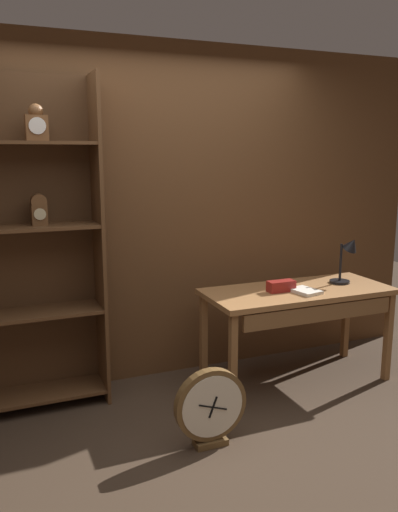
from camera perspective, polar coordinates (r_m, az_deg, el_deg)
The scene contains 7 objects.
ground_plane at distance 3.26m, azimuth 3.21°, elevation -21.78°, with size 10.00×10.00×0.00m, color #3D2D21.
back_wood_panel at distance 4.04m, azimuth -5.02°, elevation 4.50°, with size 4.80×0.05×2.60m, color brown.
workbench at distance 4.05m, azimuth 11.01°, elevation -4.82°, with size 1.45×0.62×0.75m.
desk_lamp at distance 4.26m, azimuth 16.06°, elevation 0.03°, with size 0.22×0.22×0.39m.
toolbox_small at distance 3.95m, azimuth 9.02°, elevation -3.29°, with size 0.21×0.09×0.08m, color maroon.
open_repair_manual at distance 3.95m, azimuth 11.61°, elevation -3.80°, with size 0.16×0.22×0.03m, color silver.
round_clock_large at distance 3.29m, azimuth 1.29°, elevation -16.28°, with size 0.46×0.11×0.50m.
Camera 1 is at (-1.19, -2.45, 1.78)m, focal length 36.35 mm.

